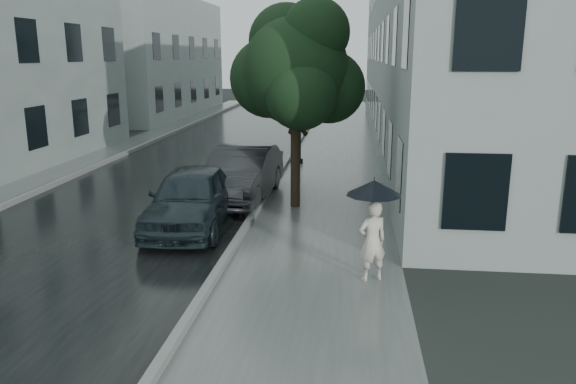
# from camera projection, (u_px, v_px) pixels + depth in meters

# --- Properties ---
(ground) EXTENTS (120.00, 120.00, 0.00)m
(ground) POSITION_uv_depth(u_px,v_px,m) (295.00, 294.00, 9.98)
(ground) COLOR black
(ground) RESTS_ON ground
(sidewalk) EXTENTS (3.50, 60.00, 0.01)m
(sidewalk) POSITION_uv_depth(u_px,v_px,m) (333.00, 165.00, 21.53)
(sidewalk) COLOR slate
(sidewalk) RESTS_ON ground
(kerb_near) EXTENTS (0.15, 60.00, 0.15)m
(kerb_near) POSITION_uv_depth(u_px,v_px,m) (286.00, 162.00, 21.72)
(kerb_near) COLOR slate
(kerb_near) RESTS_ON ground
(asphalt_road) EXTENTS (6.85, 60.00, 0.00)m
(asphalt_road) POSITION_uv_depth(u_px,v_px,m) (198.00, 162.00, 22.12)
(asphalt_road) COLOR black
(asphalt_road) RESTS_ON ground
(kerb_far) EXTENTS (0.15, 60.00, 0.15)m
(kerb_far) POSITION_uv_depth(u_px,v_px,m) (113.00, 159.00, 22.49)
(kerb_far) COLOR slate
(kerb_far) RESTS_ON ground
(sidewalk_far) EXTENTS (1.70, 60.00, 0.01)m
(sidewalk_far) POSITION_uv_depth(u_px,v_px,m) (91.00, 160.00, 22.61)
(sidewalk_far) COLOR #4C5451
(sidewalk_far) RESTS_ON ground
(building_near) EXTENTS (7.02, 36.00, 9.00)m
(building_near) POSITION_uv_depth(u_px,v_px,m) (449.00, 47.00, 27.12)
(building_near) COLOR gray
(building_near) RESTS_ON ground
(building_far_b) EXTENTS (7.02, 18.00, 8.00)m
(building_far_b) POSITION_uv_depth(u_px,v_px,m) (144.00, 56.00, 39.49)
(building_far_b) COLOR gray
(building_far_b) RESTS_ON ground
(pedestrian) EXTENTS (0.66, 0.57, 1.52)m
(pedestrian) POSITION_uv_depth(u_px,v_px,m) (372.00, 241.00, 10.42)
(pedestrian) COLOR beige
(pedestrian) RESTS_ON sidewalk
(umbrella) EXTENTS (1.12, 1.12, 1.04)m
(umbrella) POSITION_uv_depth(u_px,v_px,m) (374.00, 188.00, 10.20)
(umbrella) COLOR black
(umbrella) RESTS_ON ground
(street_tree) EXTENTS (3.72, 3.38, 5.58)m
(street_tree) POSITION_uv_depth(u_px,v_px,m) (296.00, 69.00, 14.96)
(street_tree) COLOR #332619
(street_tree) RESTS_ON ground
(lamp_post) EXTENTS (0.84, 0.37, 5.66)m
(lamp_post) POSITION_uv_depth(u_px,v_px,m) (296.00, 80.00, 21.17)
(lamp_post) COLOR black
(lamp_post) RESTS_ON ground
(car_near) EXTENTS (2.00, 4.46, 1.49)m
(car_near) POSITION_uv_depth(u_px,v_px,m) (191.00, 198.00, 13.65)
(car_near) COLOR #19262B
(car_near) RESTS_ON ground
(car_far) EXTENTS (1.89, 4.71, 1.52)m
(car_far) POSITION_uv_depth(u_px,v_px,m) (242.00, 173.00, 16.39)
(car_far) COLOR #242729
(car_far) RESTS_ON ground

